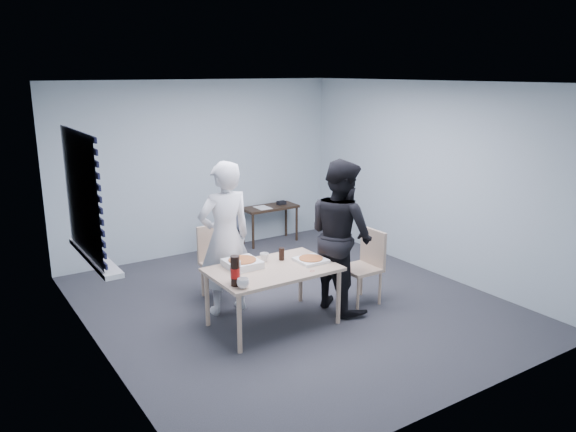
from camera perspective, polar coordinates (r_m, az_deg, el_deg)
room at (r=5.92m, az=-19.86°, el=1.15°), size 5.00×5.00×5.00m
dining_table at (r=6.10m, az=-1.54°, el=-5.83°), size 1.36×0.86×0.66m
chair_far at (r=6.96m, az=-7.21°, el=-4.09°), size 0.42×0.42×0.89m
chair_right at (r=6.80m, az=7.94°, el=-4.56°), size 0.42×0.42×0.89m
person_white at (r=6.40m, az=-6.42°, el=-2.25°), size 0.65×0.42×1.77m
person_black at (r=6.50m, az=5.39°, el=-1.95°), size 0.47×0.86×1.77m
side_table at (r=9.06m, az=-1.84°, el=0.50°), size 0.90×0.40×0.60m
stool at (r=8.20m, az=-5.94°, el=-2.13°), size 0.35×0.35×0.49m
backpack at (r=8.11m, az=-5.96°, el=-0.07°), size 0.29×0.21×0.41m
pizza_box_a at (r=6.11m, az=-4.66°, el=-4.80°), size 0.35×0.35×0.09m
pizza_box_b at (r=6.27m, az=2.33°, el=-4.46°), size 0.31×0.31×0.04m
mug_a at (r=5.54m, az=-4.58°, el=-6.83°), size 0.17×0.17×0.10m
mug_b at (r=6.28m, az=-2.41°, el=-4.19°), size 0.10×0.10×0.09m
cola_glass at (r=6.30m, az=-0.66°, el=-3.89°), size 0.08×0.08×0.14m
soda_bottle at (r=5.57m, az=-5.39°, el=-5.63°), size 0.10×0.10×0.31m
plastic_cups at (r=5.68m, az=-5.28°, el=-5.64°), size 0.12×0.12×0.22m
rubber_band at (r=5.99m, az=2.48°, el=-5.61°), size 0.06×0.06×0.00m
papers at (r=8.95m, az=-2.59°, el=0.86°), size 0.21×0.28×0.00m
black_box at (r=9.15m, az=-0.68°, el=1.35°), size 0.15×0.12×0.06m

